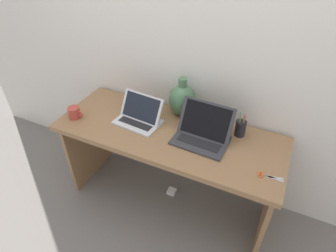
% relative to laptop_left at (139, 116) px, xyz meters
% --- Properties ---
extents(ground_plane, '(6.00, 6.00, 0.00)m').
position_rel_laptop_left_xyz_m(ground_plane, '(0.24, -0.02, -0.79)').
color(ground_plane, slate).
extents(back_wall, '(4.40, 0.04, 2.40)m').
position_rel_laptop_left_xyz_m(back_wall, '(0.24, 0.32, 0.41)').
color(back_wall, silver).
rests_on(back_wall, ground).
extents(desk, '(1.60, 0.60, 0.74)m').
position_rel_laptop_left_xyz_m(desk, '(0.24, -0.02, -0.20)').
color(desk, olive).
rests_on(desk, ground).
extents(laptop_left, '(0.34, 0.24, 0.19)m').
position_rel_laptop_left_xyz_m(laptop_left, '(0.00, 0.00, 0.00)').
color(laptop_left, silver).
rests_on(laptop_left, desk).
extents(laptop_right, '(0.37, 0.27, 0.24)m').
position_rel_laptop_left_xyz_m(laptop_right, '(0.48, 0.01, 0.01)').
color(laptop_right, '#333338').
rests_on(laptop_right, desk).
extents(green_vase, '(0.19, 0.19, 0.30)m').
position_rel_laptop_left_xyz_m(green_vase, '(0.24, 0.22, 0.07)').
color(green_vase, '#47704C').
rests_on(green_vase, desk).
extents(coffee_mug, '(0.12, 0.09, 0.08)m').
position_rel_laptop_left_xyz_m(coffee_mug, '(-0.45, -0.16, -0.01)').
color(coffee_mug, '#B23D33').
rests_on(coffee_mug, desk).
extents(pen_cup, '(0.07, 0.07, 0.18)m').
position_rel_laptop_left_xyz_m(pen_cup, '(0.69, 0.15, 0.01)').
color(pen_cup, black).
rests_on(pen_cup, desk).
extents(scissors, '(0.15, 0.05, 0.01)m').
position_rel_laptop_left_xyz_m(scissors, '(0.92, -0.15, -0.05)').
color(scissors, '#B7B7BC').
rests_on(scissors, desk).
extents(power_brick, '(0.07, 0.07, 0.03)m').
position_rel_laptop_left_xyz_m(power_brick, '(0.23, 0.05, -0.77)').
color(power_brick, white).
rests_on(power_brick, ground).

